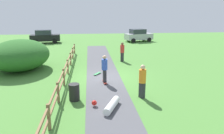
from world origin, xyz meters
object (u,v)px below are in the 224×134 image
bush_large (20,55)px  skater_riding (105,68)px  trash_bin (74,92)px  bystander_orange (142,80)px  parked_car_silver (138,35)px  skateboard_loose (97,74)px  bystander_red (122,51)px  skater_fallen (110,105)px  parked_car_black (45,36)px

bush_large → skater_riding: bush_large is taller
trash_bin → bystander_orange: bearing=-0.9°
parked_car_silver → bush_large: bearing=-131.6°
skateboard_loose → skater_riding: bearing=-78.5°
bush_large → trash_bin: (4.64, -6.55, -0.76)m
bystander_red → skateboard_loose: bearing=-122.0°
bystander_red → trash_bin: bearing=-114.7°
skater_fallen → parked_car_silver: parked_car_silver is taller
bush_large → bystander_red: bush_large is taller
trash_bin → skater_fallen: trash_bin is taller
bush_large → skater_fallen: (6.43, -7.79, -1.01)m
skater_riding → bystander_orange: 3.14m
skater_fallen → bush_large: bearing=129.5°
skateboard_loose → bystander_orange: size_ratio=0.42×
bystander_orange → skater_riding: bearing=125.8°
bystander_red → parked_car_black: size_ratio=0.41×
bystander_red → parked_car_black: parked_car_black is taller
skater_fallen → bystander_orange: size_ratio=0.86×
bush_large → bystander_red: size_ratio=3.00×
skateboard_loose → parked_car_black: parked_car_black is taller
bystander_red → bush_large: bearing=-167.5°
parked_car_silver → trash_bin: bearing=-111.6°
trash_bin → parked_car_silver: size_ratio=0.20×
bystander_orange → parked_car_silver: (4.82, 21.35, -0.07)m
bush_large → parked_car_silver: (13.08, 14.74, -0.25)m
skater_riding → parked_car_black: (-7.42, 18.81, -0.09)m
bush_large → trash_bin: bearing=-54.7°
skater_fallen → bystander_orange: bearing=32.8°
bystander_red → parked_car_black: (-9.51, 12.86, -0.03)m
skateboard_loose → bystander_red: 4.79m
bush_large → bystander_red: bearing=12.5°
bush_large → skateboard_loose: 6.48m
trash_bin → skater_riding: (1.79, 2.49, 0.60)m
bystander_orange → bystander_red: bearing=88.3°
bush_large → skater_fallen: 10.15m
bush_large → bystander_red: (8.52, 1.89, -0.22)m
bystander_orange → parked_car_black: (-9.26, 21.36, -0.07)m
parked_car_silver → parked_car_black: size_ratio=1.03×
parked_car_black → bystander_orange: bearing=-66.6°
bystander_red → skater_riding: bearing=-109.4°
skater_riding → skater_fallen: (0.00, -3.73, -0.85)m
bystander_orange → bystander_red: bystander_orange is taller
bystander_red → parked_car_silver: bearing=70.5°
bush_large → parked_car_silver: 19.71m
bystander_orange → skateboard_loose: bearing=116.4°
bush_large → parked_car_black: 14.79m
bush_large → bystander_orange: bearing=-38.6°
trash_bin → bush_large: bearing=125.3°
trash_bin → skater_riding: skater_riding is taller
bush_large → bystander_orange: bush_large is taller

